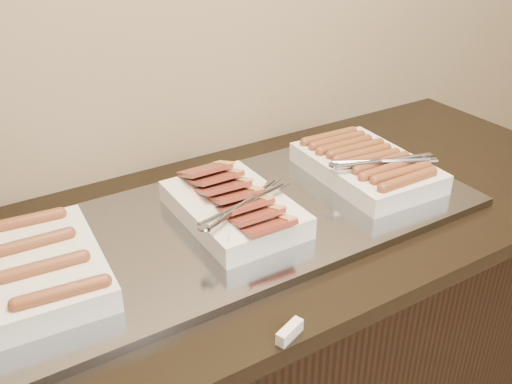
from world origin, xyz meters
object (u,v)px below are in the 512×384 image
Objects in this scene: dish_right at (367,165)px; counter at (232,371)px; dish_center at (234,206)px; warming_tray at (223,226)px; dish_left at (41,267)px.

counter is at bearing -177.96° from dish_right.
counter is 5.65× the size of dish_right.
counter is 0.50m from dish_center.
counter is at bearing 161.28° from dish_center.
dish_right is at bearing 0.43° from dish_center.
counter is 5.95× the size of dish_center.
counter is 0.46m from warming_tray.
dish_left reaches higher than warming_tray.
dish_left is at bearing 179.65° from dish_center.
warming_tray is 3.29× the size of dish_right.
dish_right is (0.81, -0.00, 0.01)m from dish_left.
dish_center is (0.03, -0.00, 0.04)m from warming_tray.
dish_left is at bearing -177.68° from dish_right.
dish_left is 0.81m from dish_right.
warming_tray is 3.51× the size of dish_left.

